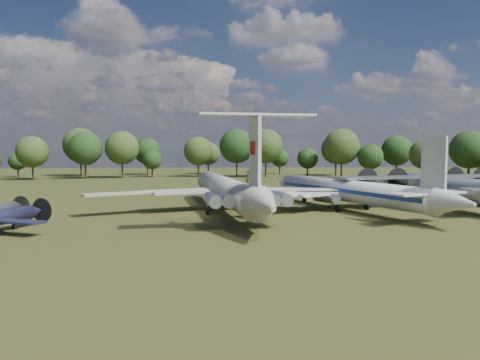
{
  "coord_description": "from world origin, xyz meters",
  "views": [
    {
      "loc": [
        3.92,
        -62.15,
        9.14
      ],
      "look_at": [
        7.1,
        -3.03,
        5.0
      ],
      "focal_mm": 35.0,
      "sensor_mm": 36.0,
      "label": 1
    }
  ],
  "objects_px": {
    "tu104_jet": "(348,195)",
    "person_on_il62": "(248,178)",
    "an12_transport": "(440,191)",
    "il62_airliner": "(226,195)"
  },
  "relations": [
    {
      "from": "tu104_jet",
      "to": "person_on_il62",
      "type": "relative_size",
      "value": 26.11
    },
    {
      "from": "tu104_jet",
      "to": "an12_transport",
      "type": "relative_size",
      "value": 1.21
    },
    {
      "from": "an12_transport",
      "to": "person_on_il62",
      "type": "height_order",
      "value": "person_on_il62"
    },
    {
      "from": "person_on_il62",
      "to": "tu104_jet",
      "type": "bearing_deg",
      "value": -127.98
    },
    {
      "from": "il62_airliner",
      "to": "tu104_jet",
      "type": "bearing_deg",
      "value": -4.87
    },
    {
      "from": "il62_airliner",
      "to": "an12_transport",
      "type": "distance_m",
      "value": 33.16
    },
    {
      "from": "tu104_jet",
      "to": "an12_transport",
      "type": "height_order",
      "value": "an12_transport"
    },
    {
      "from": "il62_airliner",
      "to": "tu104_jet",
      "type": "distance_m",
      "value": 17.87
    },
    {
      "from": "il62_airliner",
      "to": "person_on_il62",
      "type": "distance_m",
      "value": 14.19
    },
    {
      "from": "person_on_il62",
      "to": "an12_transport",
      "type": "bearing_deg",
      "value": -141.68
    }
  ]
}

